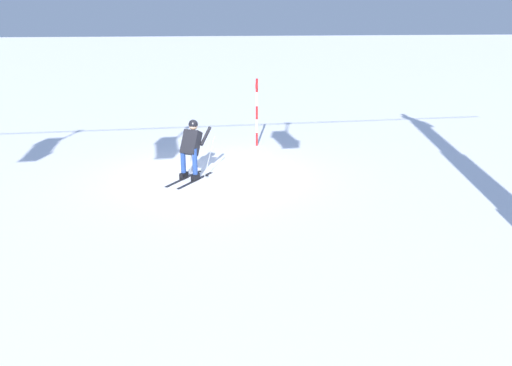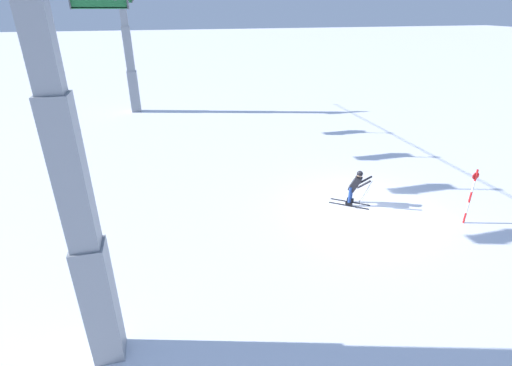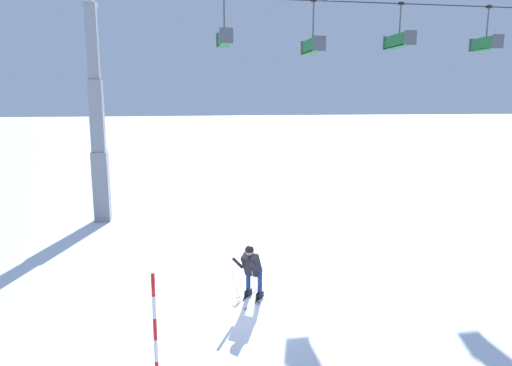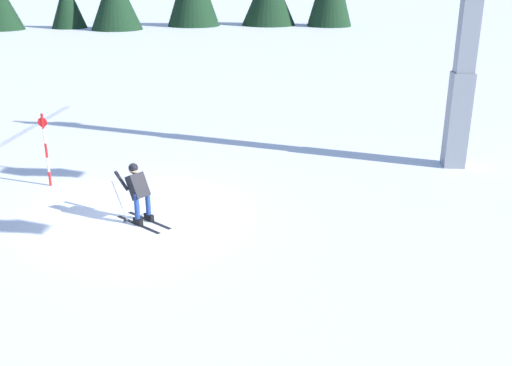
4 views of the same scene
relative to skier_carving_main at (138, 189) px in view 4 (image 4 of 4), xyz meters
name	(u,v)px [view 4 (image 4 of 4)]	position (x,y,z in m)	size (l,w,h in m)	color
ground_plane	(139,213)	(-0.50, -0.18, -0.89)	(260.00, 260.00, 0.00)	white
skier_carving_main	(138,189)	(0.00, 0.00, 0.00)	(1.40, 1.61, 1.67)	black
lift_tower_near	(468,39)	(-5.25, 9.09, 3.21)	(0.67, 2.28, 9.77)	gray
trail_marker_pole	(46,148)	(-2.37, -3.38, 0.29)	(0.07, 0.28, 2.20)	red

